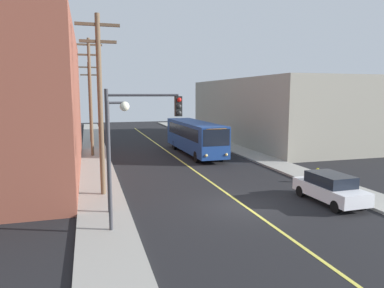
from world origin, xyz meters
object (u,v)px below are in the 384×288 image
city_bus (194,136)px  parked_car_white (330,188)px  utility_pole_mid (90,92)px  utility_pole_far (90,98)px  utility_pole_near (100,98)px  fire_hydrant (317,174)px  street_lamp_left (114,146)px  traffic_signal_left_corner (140,127)px

city_bus → parked_car_white: size_ratio=2.75×
utility_pole_mid → utility_pole_far: utility_pole_mid is taller
parked_car_white → utility_pole_far: bearing=112.6°
utility_pole_near → fire_hydrant: size_ratio=12.03×
city_bus → street_lamp_left: bearing=-116.2°
parked_car_white → traffic_signal_left_corner: bearing=172.1°
utility_pole_mid → traffic_signal_left_corner: size_ratio=1.80×
parked_car_white → utility_pole_near: 13.63m
utility_pole_mid → utility_pole_far: (0.03, 10.65, -0.66)m
traffic_signal_left_corner → utility_pole_near: bearing=116.8°
utility_pole_near → street_lamp_left: (0.29, -5.77, -1.96)m
traffic_signal_left_corner → fire_hydrant: (12.26, 2.69, -3.72)m
parked_car_white → utility_pole_mid: size_ratio=0.41×
city_bus → utility_pole_near: 16.10m
city_bus → utility_pole_far: 15.73m
utility_pole_near → traffic_signal_left_corner: size_ratio=1.68×
parked_car_white → utility_pole_far: utility_pole_far is taller
parked_car_white → utility_pole_mid: bearing=123.2°
utility_pole_far → traffic_signal_left_corner: (2.04, -27.81, -1.10)m
street_lamp_left → fire_hydrant: (13.68, 5.08, -3.16)m
parked_car_white → fire_hydrant: bearing=62.1°
utility_pole_far → street_lamp_left: 30.25m
parked_car_white → fire_hydrant: parked_car_white is taller
parked_car_white → fire_hydrant: size_ratio=5.27×
utility_pole_far → street_lamp_left: bearing=-88.8°
city_bus → utility_pole_mid: 10.64m
traffic_signal_left_corner → parked_car_white: bearing=-7.9°
city_bus → utility_pole_far: bearing=129.1°
utility_pole_far → street_lamp_left: utility_pole_far is taller
utility_pole_mid → fire_hydrant: utility_pole_mid is taller
fire_hydrant → utility_pole_far: bearing=119.7°
parked_car_white → street_lamp_left: (-11.51, -0.98, 2.90)m
utility_pole_near → street_lamp_left: 6.10m
utility_pole_mid → fire_hydrant: bearing=-45.3°
city_bus → utility_pole_near: size_ratio=1.21×
utility_pole_far → street_lamp_left: (0.63, -30.20, -1.66)m
city_bus → fire_hydrant: 14.08m
city_bus → fire_hydrant: city_bus is taller
city_bus → fire_hydrant: size_ratio=14.51×
parked_car_white → utility_pole_near: utility_pole_near is taller
city_bus → parked_car_white: 17.53m
street_lamp_left → traffic_signal_left_corner: bearing=59.3°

